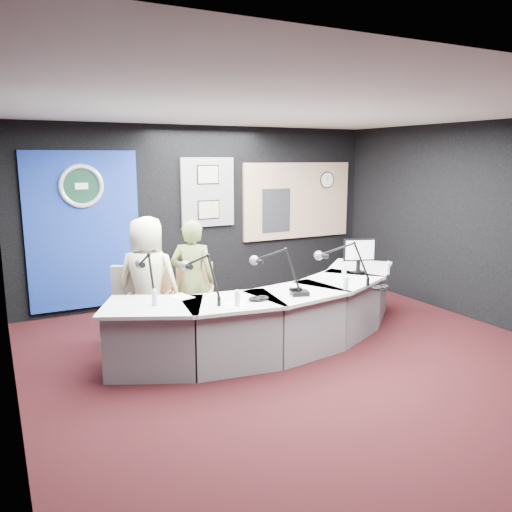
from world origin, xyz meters
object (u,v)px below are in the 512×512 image
armchair_left (149,308)px  person_man (148,281)px  broadcast_desk (276,316)px  armchair_right (193,300)px  person_woman (193,280)px

armchair_left → person_man: bearing=0.0°
broadcast_desk → armchair_left: 1.58m
armchair_left → armchair_right: 0.56m
armchair_right → person_man: person_man is taller
armchair_left → broadcast_desk: bearing=1.6°
armchair_right → person_woman: bearing=0.0°
person_woman → armchair_right: bearing=-0.0°
person_man → person_woman: bearing=-152.9°
broadcast_desk → armchair_left: (-1.38, 0.76, 0.09)m
broadcast_desk → armchair_right: bearing=140.4°
broadcast_desk → person_man: size_ratio=2.80×
armchair_left → person_man: size_ratio=0.58×
armchair_right → person_man: 0.63m
broadcast_desk → armchair_right: armchair_right is taller
armchair_right → person_man: size_ratio=0.63×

